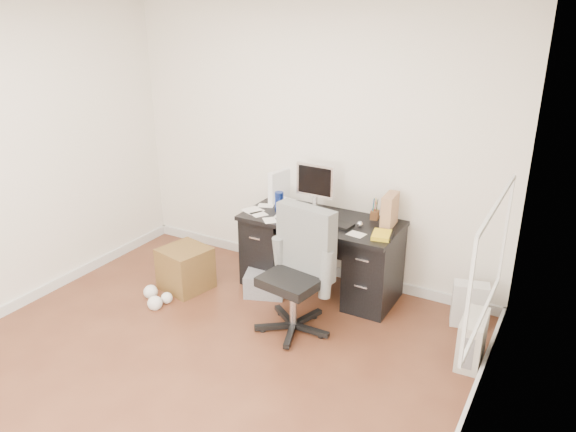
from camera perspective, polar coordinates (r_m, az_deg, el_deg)
name	(u,v)px	position (r m, az deg, el deg)	size (l,w,h in m)	color
ground	(191,370)	(4.58, -9.82, -15.16)	(4.00, 4.00, 0.00)	#4E2719
room_shell	(182,164)	(3.84, -10.72, 5.20)	(4.02, 4.02, 2.71)	silver
desk	(321,252)	(5.43, 3.32, -3.71)	(1.50, 0.70, 0.75)	black
loose_papers	(300,217)	(5.34, 1.23, -0.05)	(1.10, 0.60, 0.00)	white
lcd_monitor	(315,188)	(5.37, 2.79, 2.85)	(0.39, 0.22, 0.49)	silver
keyboard	(330,222)	(5.18, 4.27, -0.64)	(0.44, 0.15, 0.03)	black
computer_mouse	(360,224)	(5.12, 7.32, -0.84)	(0.06, 0.06, 0.06)	silver
travel_mug	(279,202)	(5.44, -0.90, 1.47)	(0.09, 0.09, 0.19)	#162F98
white_binder	(280,186)	(5.69, -0.86, 3.07)	(0.13, 0.28, 0.32)	silver
magazine_file	(390,210)	(5.15, 10.29, 0.57)	(0.13, 0.26, 0.30)	#996F4A
pen_cup	(375,209)	(5.30, 8.83, 0.74)	(0.09, 0.09, 0.21)	#573518
yellow_book	(382,235)	(4.95, 9.56, -1.93)	(0.17, 0.21, 0.04)	yellow
paper_remote	(314,230)	(5.01, 2.70, -1.44)	(0.24, 0.19, 0.02)	white
office_chair	(293,273)	(4.72, 0.55, -5.85)	(0.62, 0.62, 1.09)	#565956
pc_tower	(472,340)	(4.72, 18.19, -11.84)	(0.18, 0.40, 0.40)	#B7B4A5
shopping_bag	(469,305)	(5.19, 17.95, -8.56)	(0.30, 0.21, 0.40)	silver
wicker_basket	(186,268)	(5.63, -10.37, -5.24)	(0.42, 0.42, 0.42)	#4E3717
desk_printer	(266,283)	(5.48, -2.30, -6.81)	(0.38, 0.31, 0.22)	slate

